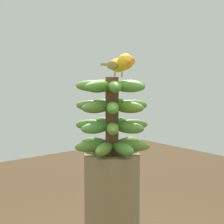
% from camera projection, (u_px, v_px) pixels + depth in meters
% --- Properties ---
extents(banana_bunch, '(0.25, 0.26, 0.26)m').
position_uv_depth(banana_bunch, '(112.00, 116.00, 1.34)').
color(banana_bunch, brown).
rests_on(banana_bunch, banana_tree).
extents(perched_bird, '(0.06, 0.18, 0.08)m').
position_uv_depth(perched_bird, '(121.00, 64.00, 1.30)').
color(perched_bird, '#C68933').
rests_on(perched_bird, banana_bunch).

